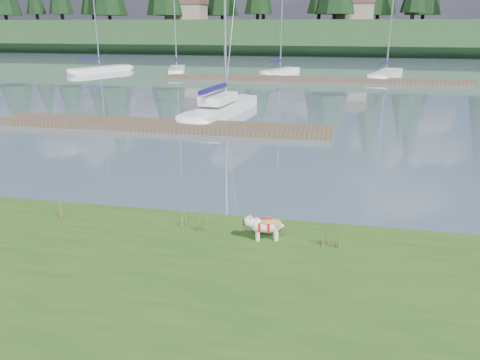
# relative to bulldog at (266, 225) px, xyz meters

# --- Properties ---
(ground) EXTENTS (200.00, 200.00, 0.00)m
(ground) POSITION_rel_bulldog_xyz_m (-2.76, 32.61, -0.67)
(ground) COLOR slate
(ground) RESTS_ON ground
(bank) EXTENTS (60.00, 9.00, 0.35)m
(bank) POSITION_rel_bulldog_xyz_m (-2.76, -3.39, -0.50)
(bank) COLOR #2E5119
(bank) RESTS_ON ground
(ridge) EXTENTS (200.00, 20.00, 5.00)m
(ridge) POSITION_rel_bulldog_xyz_m (-2.76, 75.61, 1.83)
(ridge) COLOR #1C3419
(ridge) RESTS_ON ground
(bulldog) EXTENTS (0.88, 0.45, 0.52)m
(bulldog) POSITION_rel_bulldog_xyz_m (0.00, 0.00, 0.00)
(bulldog) COLOR silver
(bulldog) RESTS_ON bank
(sailboat_main) EXTENTS (2.78, 8.85, 12.54)m
(sailboat_main) POSITION_rel_bulldog_xyz_m (-4.72, 16.25, -0.25)
(sailboat_main) COLOR white
(sailboat_main) RESTS_ON ground
(dock_near) EXTENTS (16.00, 2.00, 0.30)m
(dock_near) POSITION_rel_bulldog_xyz_m (-6.76, 11.61, -0.52)
(dock_near) COLOR #4C3D2C
(dock_near) RESTS_ON ground
(dock_far) EXTENTS (26.00, 2.20, 0.30)m
(dock_far) POSITION_rel_bulldog_xyz_m (-0.76, 32.61, -0.52)
(dock_far) COLOR #4C3D2C
(dock_far) RESTS_ON ground
(sailboat_bg_0) EXTENTS (4.62, 7.51, 11.07)m
(sailboat_bg_0) POSITION_rel_bulldog_xyz_m (-22.10, 36.24, -0.35)
(sailboat_bg_0) COLOR white
(sailboat_bg_0) RESTS_ON ground
(sailboat_bg_1) EXTENTS (3.42, 7.27, 10.79)m
(sailboat_bg_1) POSITION_rel_bulldog_xyz_m (-14.57, 36.84, -0.34)
(sailboat_bg_1) COLOR white
(sailboat_bg_1) RESTS_ON ground
(sailboat_bg_2) EXTENTS (3.54, 6.26, 9.61)m
(sailboat_bg_2) POSITION_rel_bulldog_xyz_m (-3.93, 37.33, -0.34)
(sailboat_bg_2) COLOR white
(sailboat_bg_2) RESTS_ON ground
(sailboat_bg_3) EXTENTS (3.98, 8.74, 12.57)m
(sailboat_bg_3) POSITION_rel_bulldog_xyz_m (5.88, 37.41, -0.35)
(sailboat_bg_3) COLOR white
(sailboat_bg_3) RESTS_ON ground
(weed_0) EXTENTS (0.17, 0.14, 0.53)m
(weed_0) POSITION_rel_bulldog_xyz_m (-1.92, 0.26, -0.10)
(weed_0) COLOR #475B23
(weed_0) RESTS_ON bank
(weed_1) EXTENTS (0.17, 0.14, 0.55)m
(weed_1) POSITION_rel_bulldog_xyz_m (-1.44, 0.08, -0.09)
(weed_1) COLOR #475B23
(weed_1) RESTS_ON bank
(weed_2) EXTENTS (0.17, 0.14, 0.60)m
(weed_2) POSITION_rel_bulldog_xyz_m (1.24, -0.10, -0.07)
(weed_2) COLOR #475B23
(weed_2) RESTS_ON bank
(weed_3) EXTENTS (0.17, 0.14, 0.56)m
(weed_3) POSITION_rel_bulldog_xyz_m (-4.92, 0.17, -0.09)
(weed_3) COLOR #475B23
(weed_3) RESTS_ON bank
(weed_4) EXTENTS (0.17, 0.14, 0.40)m
(weed_4) POSITION_rel_bulldog_xyz_m (0.34, 0.25, -0.15)
(weed_4) COLOR #475B23
(weed_4) RESTS_ON bank
(weed_5) EXTENTS (0.17, 0.14, 0.55)m
(weed_5) POSITION_rel_bulldog_xyz_m (1.49, -0.13, -0.09)
(weed_5) COLOR #475B23
(weed_5) RESTS_ON bank
(mud_lip) EXTENTS (60.00, 0.50, 0.14)m
(mud_lip) POSITION_rel_bulldog_xyz_m (-2.76, 1.01, -0.60)
(mud_lip) COLOR #33281C
(mud_lip) RESTS_ON ground
(house_0) EXTENTS (6.30, 5.30, 4.65)m
(house_0) POSITION_rel_bulldog_xyz_m (-24.76, 72.61, 6.64)
(house_0) COLOR gray
(house_0) RESTS_ON ridge
(house_1) EXTENTS (6.30, 5.30, 4.65)m
(house_1) POSITION_rel_bulldog_xyz_m (3.24, 73.61, 6.64)
(house_1) COLOR gray
(house_1) RESTS_ON ridge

